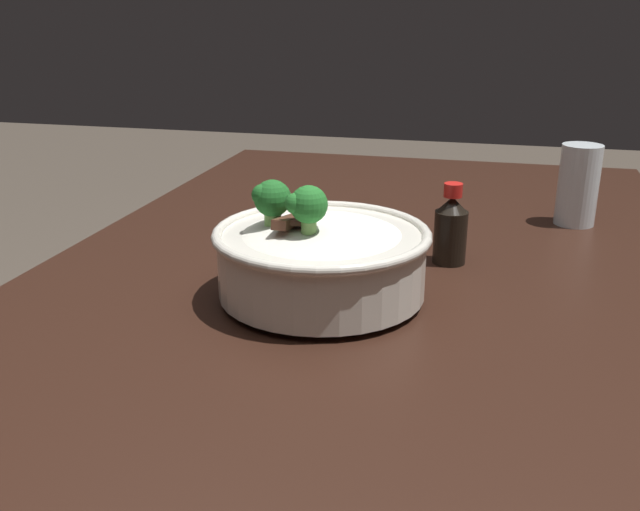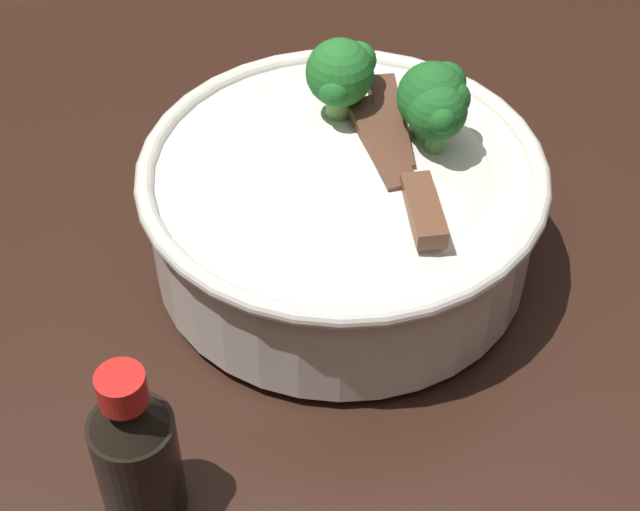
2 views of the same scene
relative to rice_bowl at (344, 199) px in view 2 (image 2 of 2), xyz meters
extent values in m
cube|color=black|center=(0.08, -0.04, -0.07)|extent=(1.51, 0.88, 0.04)
cube|color=black|center=(-0.60, 0.31, -0.45)|extent=(0.08, 0.08, 0.70)
cylinder|color=silver|center=(0.00, 0.00, -0.05)|extent=(0.11, 0.11, 0.01)
cylinder|color=silver|center=(0.00, 0.00, -0.01)|extent=(0.24, 0.24, 0.07)
torus|color=silver|center=(0.00, 0.00, 0.02)|extent=(0.25, 0.25, 0.01)
ellipsoid|color=white|center=(0.00, 0.00, 0.00)|extent=(0.22, 0.22, 0.07)
cube|color=brown|center=(0.01, 0.03, 0.03)|extent=(0.05, 0.03, 0.01)
cube|color=#563323|center=(0.00, 0.02, 0.04)|extent=(0.08, 0.03, 0.02)
cube|color=#563323|center=(-0.02, 0.03, 0.04)|extent=(0.08, 0.02, 0.02)
cube|color=brown|center=(0.06, 0.03, 0.04)|extent=(0.05, 0.02, 0.01)
cylinder|color=#7AB256|center=(-0.01, 0.05, 0.04)|extent=(0.02, 0.02, 0.02)
sphere|color=#1E6023|center=(-0.01, 0.05, 0.07)|extent=(0.04, 0.04, 0.04)
sphere|color=#1E6023|center=(0.01, 0.05, 0.06)|extent=(0.02, 0.02, 0.02)
sphere|color=#1E6023|center=(-0.02, 0.06, 0.07)|extent=(0.02, 0.02, 0.02)
cylinder|color=#7AB256|center=(-0.04, 0.00, 0.04)|extent=(0.02, 0.02, 0.03)
sphere|color=#237028|center=(-0.04, 0.00, 0.07)|extent=(0.04, 0.04, 0.04)
sphere|color=#237028|center=(-0.02, 0.00, 0.07)|extent=(0.02, 0.02, 0.02)
sphere|color=#237028|center=(-0.05, 0.02, 0.07)|extent=(0.02, 0.02, 0.02)
cylinder|color=#5B9947|center=(0.00, 0.05, 0.04)|extent=(0.01, 0.01, 0.02)
sphere|color=#1E6023|center=(0.00, 0.05, 0.06)|extent=(0.04, 0.04, 0.04)
sphere|color=#1E6023|center=(0.01, 0.05, 0.07)|extent=(0.02, 0.02, 0.02)
sphere|color=#1E6023|center=(0.00, 0.06, 0.07)|extent=(0.02, 0.02, 0.02)
cylinder|color=black|center=(0.16, -0.14, -0.02)|extent=(0.04, 0.04, 0.07)
cone|color=black|center=(0.16, -0.14, 0.03)|extent=(0.04, 0.04, 0.02)
cylinder|color=red|center=(0.16, -0.14, 0.04)|extent=(0.02, 0.02, 0.02)
camera|label=1|loc=(-0.74, -0.18, 0.27)|focal=39.27mm
camera|label=2|loc=(0.47, -0.10, 0.43)|focal=57.50mm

